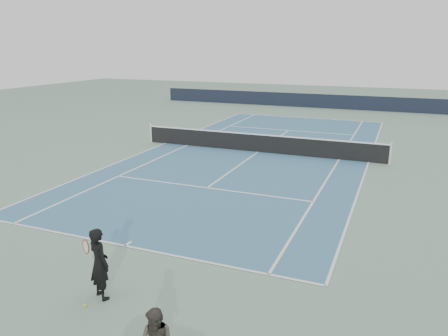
% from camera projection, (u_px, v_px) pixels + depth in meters
% --- Properties ---
extents(ground, '(80.00, 80.00, 0.00)m').
position_uv_depth(ground, '(258.00, 152.00, 22.61)').
color(ground, gray).
extents(court_surface, '(10.97, 23.77, 0.01)m').
position_uv_depth(court_surface, '(258.00, 152.00, 22.61)').
color(court_surface, '#3B6A8B').
rests_on(court_surface, ground).
extents(tennis_net, '(12.90, 0.10, 1.07)m').
position_uv_depth(tennis_net, '(258.00, 143.00, 22.47)').
color(tennis_net, silver).
rests_on(tennis_net, ground).
extents(windscreen_far, '(30.00, 0.25, 1.20)m').
position_uv_depth(windscreen_far, '(321.00, 101.00, 38.38)').
color(windscreen_far, black).
rests_on(windscreen_far, ground).
extents(tennis_player, '(0.82, 0.66, 1.63)m').
position_uv_depth(tennis_player, '(99.00, 263.00, 9.39)').
color(tennis_player, black).
rests_on(tennis_player, ground).
extents(tennis_ball, '(0.06, 0.06, 0.06)m').
position_uv_depth(tennis_ball, '(85.00, 305.00, 9.24)').
color(tennis_ball, yellow).
rests_on(tennis_ball, ground).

